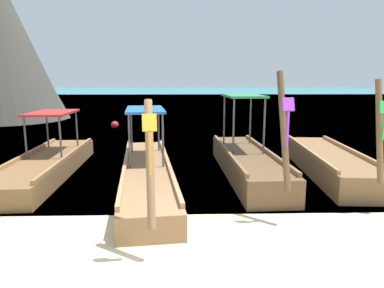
{
  "coord_description": "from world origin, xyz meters",
  "views": [
    {
      "loc": [
        -0.23,
        -4.75,
        2.58
      ],
      "look_at": [
        0.0,
        3.63,
        1.03
      ],
      "focal_mm": 32.36,
      "sensor_mm": 36.0,
      "label": 1
    }
  ],
  "objects_px": {
    "longtail_boat_green_ribbon": "(329,163)",
    "karst_rock": "(3,47)",
    "longtail_boat_violet_ribbon": "(247,162)",
    "mooring_buoy_near": "(115,125)",
    "longtail_boat_pink_ribbon": "(47,164)",
    "longtail_boat_orange_ribbon": "(147,172)"
  },
  "relations": [
    {
      "from": "longtail_boat_green_ribbon",
      "to": "karst_rock",
      "type": "distance_m",
      "value": 21.34
    },
    {
      "from": "longtail_boat_violet_ribbon",
      "to": "mooring_buoy_near",
      "type": "xyz_separation_m",
      "value": [
        -5.42,
        9.45,
        -0.18
      ]
    },
    {
      "from": "longtail_boat_violet_ribbon",
      "to": "mooring_buoy_near",
      "type": "height_order",
      "value": "longtail_boat_violet_ribbon"
    },
    {
      "from": "longtail_boat_violet_ribbon",
      "to": "mooring_buoy_near",
      "type": "distance_m",
      "value": 10.89
    },
    {
      "from": "longtail_boat_pink_ribbon",
      "to": "karst_rock",
      "type": "distance_m",
      "value": 16.45
    },
    {
      "from": "karst_rock",
      "to": "mooring_buoy_near",
      "type": "relative_size",
      "value": 23.9
    },
    {
      "from": "longtail_boat_pink_ribbon",
      "to": "longtail_boat_violet_ribbon",
      "type": "relative_size",
      "value": 1.04
    },
    {
      "from": "karst_rock",
      "to": "longtail_boat_green_ribbon",
      "type": "bearing_deg",
      "value": -41.85
    },
    {
      "from": "karst_rock",
      "to": "mooring_buoy_near",
      "type": "height_order",
      "value": "karst_rock"
    },
    {
      "from": "longtail_boat_violet_ribbon",
      "to": "longtail_boat_green_ribbon",
      "type": "xyz_separation_m",
      "value": [
        2.31,
        0.05,
        -0.06
      ]
    },
    {
      "from": "longtail_boat_pink_ribbon",
      "to": "karst_rock",
      "type": "height_order",
      "value": "karst_rock"
    },
    {
      "from": "longtail_boat_orange_ribbon",
      "to": "mooring_buoy_near",
      "type": "xyz_separation_m",
      "value": [
        -2.76,
        10.22,
        -0.1
      ]
    },
    {
      "from": "longtail_boat_pink_ribbon",
      "to": "longtail_boat_orange_ribbon",
      "type": "relative_size",
      "value": 0.88
    },
    {
      "from": "longtail_boat_orange_ribbon",
      "to": "longtail_boat_violet_ribbon",
      "type": "xyz_separation_m",
      "value": [
        2.66,
        0.77,
        0.07
      ]
    },
    {
      "from": "longtail_boat_orange_ribbon",
      "to": "mooring_buoy_near",
      "type": "height_order",
      "value": "longtail_boat_orange_ribbon"
    },
    {
      "from": "longtail_boat_orange_ribbon",
      "to": "longtail_boat_green_ribbon",
      "type": "xyz_separation_m",
      "value": [
        4.97,
        0.82,
        0.01
      ]
    },
    {
      "from": "mooring_buoy_near",
      "to": "longtail_boat_green_ribbon",
      "type": "bearing_deg",
      "value": -50.56
    },
    {
      "from": "longtail_boat_green_ribbon",
      "to": "karst_rock",
      "type": "relative_size",
      "value": 0.58
    },
    {
      "from": "longtail_boat_green_ribbon",
      "to": "mooring_buoy_near",
      "type": "bearing_deg",
      "value": 129.44
    },
    {
      "from": "longtail_boat_pink_ribbon",
      "to": "longtail_boat_orange_ribbon",
      "type": "distance_m",
      "value": 2.98
    },
    {
      "from": "longtail_boat_pink_ribbon",
      "to": "longtail_boat_violet_ribbon",
      "type": "bearing_deg",
      "value": -1.47
    },
    {
      "from": "longtail_boat_pink_ribbon",
      "to": "longtail_boat_green_ribbon",
      "type": "bearing_deg",
      "value": -0.68
    }
  ]
}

